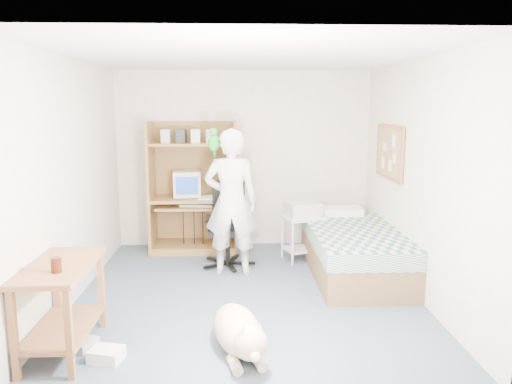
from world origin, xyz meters
TOP-DOWN VIEW (x-y plane):
  - floor at (0.00, 0.00)m, footprint 4.00×4.00m
  - wall_back at (0.00, 2.00)m, footprint 3.60×0.02m
  - wall_right at (1.80, 0.00)m, footprint 0.02×4.00m
  - wall_left at (-1.80, 0.00)m, footprint 0.02×4.00m
  - ceiling at (0.00, 0.00)m, footprint 3.60×4.00m
  - computer_hutch at (-0.70, 1.74)m, footprint 1.20×0.63m
  - bed at (1.30, 0.62)m, footprint 1.02×2.02m
  - side_desk at (-1.55, -1.20)m, footprint 0.50×1.00m
  - corkboard at (1.77, 0.90)m, footprint 0.04×0.94m
  - office_chair at (-0.22, 1.03)m, footprint 0.59×0.59m
  - person at (-0.17, 0.72)m, footprint 0.66×0.46m
  - parrot at (-0.37, 0.73)m, footprint 0.13×0.23m
  - dog at (-0.10, -1.30)m, footprint 0.53×1.13m
  - printer_cart at (0.75, 1.20)m, footprint 0.59×0.52m
  - printer at (0.75, 1.20)m, footprint 0.50×0.43m
  - crt_monitor at (-0.80, 1.75)m, footprint 0.42×0.43m
  - keyboard at (-0.66, 1.58)m, footprint 0.46×0.20m
  - pencil_cup at (-0.32, 1.65)m, footprint 0.08×0.08m
  - drink_glass at (-1.50, -1.40)m, footprint 0.08×0.08m
  - floor_box_a at (-1.16, -1.38)m, footprint 0.29×0.25m
  - floor_box_b at (-1.41, -1.18)m, footprint 0.25×0.27m

SIDE VIEW (x-z plane):
  - floor at x=0.00m, z-range 0.00..0.00m
  - floor_box_b at x=-1.41m, z-range 0.00..0.08m
  - floor_box_a at x=-1.16m, z-range 0.00..0.10m
  - dog at x=-0.10m, z-range -0.03..0.40m
  - bed at x=1.30m, z-range -0.04..0.62m
  - office_chair at x=-0.22m, z-range -0.15..0.90m
  - printer_cart at x=0.75m, z-range 0.10..0.68m
  - side_desk at x=-1.55m, z-range 0.12..0.87m
  - keyboard at x=-0.66m, z-range 0.66..0.69m
  - printer at x=0.75m, z-range 0.59..0.77m
  - drink_glass at x=-1.50m, z-range 0.75..0.87m
  - pencil_cup at x=-0.32m, z-range 0.76..0.88m
  - computer_hutch at x=-0.70m, z-range -0.08..1.72m
  - person at x=-0.17m, z-range 0.00..1.75m
  - crt_monitor at x=-0.80m, z-range 0.77..1.12m
  - wall_back at x=0.00m, z-range 0.00..2.50m
  - wall_right at x=1.80m, z-range 0.00..2.50m
  - wall_left at x=-1.80m, z-range 0.00..2.50m
  - corkboard at x=1.77m, z-range 1.12..1.78m
  - parrot at x=-0.37m, z-range 1.43..1.78m
  - ceiling at x=0.00m, z-range 2.49..2.51m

